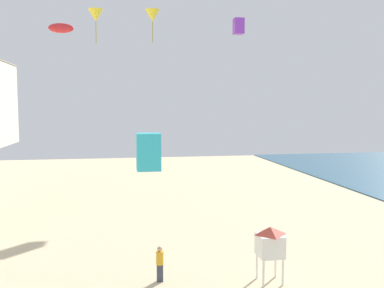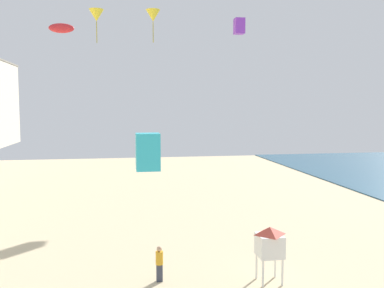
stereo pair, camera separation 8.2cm
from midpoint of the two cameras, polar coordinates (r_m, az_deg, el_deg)
kite_flyer at (r=19.82m, az=-4.32°, el=-15.65°), size 0.34×0.34×1.64m
lifeguard_stand at (r=19.74m, az=10.61°, el=-12.98°), size 1.10×1.10×2.55m
kite_cyan_box at (r=17.34m, az=-5.88°, el=-1.05°), size 0.97×0.97×1.52m
kite_yellow_delta at (r=45.38m, az=-12.79°, el=16.65°), size 1.48×1.48×3.36m
kite_purple_box at (r=45.02m, az=6.49°, el=15.60°), size 1.00×1.00×1.58m
kite_yellow_delta_2 at (r=39.92m, az=-5.25°, el=16.95°), size 1.29×1.29×2.93m
kite_red_parafoil at (r=31.65m, az=-17.23°, el=14.78°), size 1.73×0.48×0.67m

